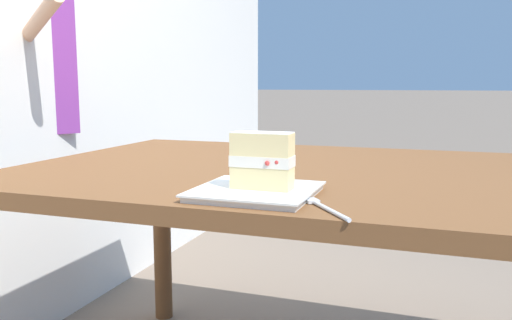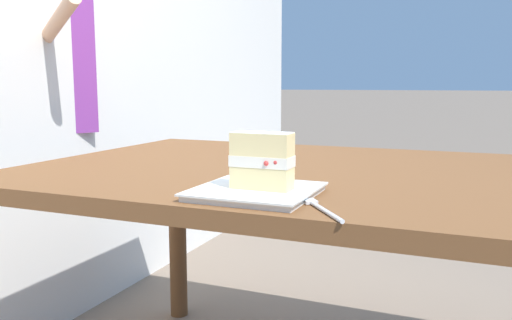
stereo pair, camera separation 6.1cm
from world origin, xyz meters
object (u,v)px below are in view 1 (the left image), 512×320
dessert_plate (256,192)px  cake_slice (262,161)px  diner_person (17,72)px  dessert_fork (324,207)px  patio_table (324,199)px

dessert_plate → cake_slice: size_ratio=1.92×
cake_slice → diner_person: bearing=-28.1°
dessert_fork → diner_person: diner_person is taller
patio_table → dessert_fork: 0.47m
cake_slice → diner_person: 1.39m
diner_person → dessert_fork: bearing=152.1°
patio_table → cake_slice: 0.41m
cake_slice → dessert_plate: bearing=-10.7°
cake_slice → diner_person: diner_person is taller
patio_table → diner_person: (1.25, -0.27, 0.35)m
cake_slice → dessert_fork: 0.17m
cake_slice → diner_person: (1.21, -0.65, 0.20)m
dessert_plate → patio_table: bearing=-99.0°
dessert_plate → diner_person: diner_person is taller
cake_slice → patio_table: bearing=-96.8°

